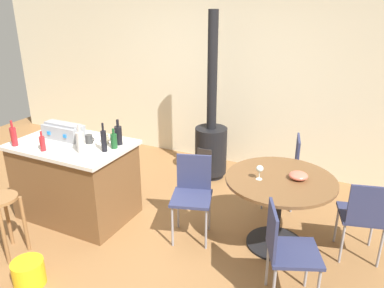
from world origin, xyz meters
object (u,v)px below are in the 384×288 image
wood_stove (211,140)px  dining_table (279,195)px  plastic_bucket (29,273)px  folding_chair_right (364,214)px  bottle_0 (114,141)px  cup_0 (105,138)px  cup_1 (89,139)px  serving_bowl (298,176)px  bottle_4 (80,142)px  kitchen_island (76,180)px  bottle_6 (79,139)px  wooden_stool (3,213)px  toolbox (64,131)px  folding_chair_far (192,191)px  bottle_5 (42,143)px  bottle_1 (104,140)px  wine_glass (260,169)px  bottle_3 (14,136)px  bottle_2 (118,135)px  folding_chair_left (286,248)px  folding_chair_near (286,165)px

wood_stove → dining_table: bearing=-43.7°
plastic_bucket → dining_table: bearing=40.1°
wood_stove → plastic_bucket: wood_stove is taller
folding_chair_right → bottle_0: 2.56m
cup_0 → cup_1: bearing=-152.5°
serving_bowl → bottle_4: bearing=-162.7°
kitchen_island → cup_0: cup_0 is taller
kitchen_island → bottle_6: bearing=-16.2°
wooden_stool → toolbox: 1.09m
folding_chair_far → cup_0: bearing=-176.9°
bottle_5 → kitchen_island: bearing=69.4°
wood_stove → bottle_1: wood_stove is taller
dining_table → wine_glass: 0.35m
bottle_0 → bottle_3: size_ratio=0.77×
folding_chair_far → bottle_6: (-1.20, -0.27, 0.46)m
dining_table → plastic_bucket: dining_table is taller
bottle_6 → bottle_2: bearing=37.8°
bottle_2 → plastic_bucket: bearing=-93.8°
folding_chair_left → wine_glass: bearing=124.0°
wood_stove → serving_bowl: 1.81m
bottle_3 → folding_chair_near: bearing=31.8°
folding_chair_left → cup_1: cup_1 is taller
bottle_1 → bottle_2: (0.01, 0.23, -0.01)m
bottle_3 → bottle_5: bottle_3 is taller
bottle_3 → serving_bowl: 2.97m
bottle_3 → bottle_4: 0.79m
folding_chair_left → wine_glass: 0.83m
bottle_3 → cup_1: bottle_3 is taller
toolbox → folding_chair_near: bearing=27.8°
bottle_5 → bottle_6: size_ratio=0.93×
dining_table → cup_0: cup_0 is taller
folding_chair_right → bottle_3: size_ratio=3.01×
toolbox → cup_0: size_ratio=4.27×
wood_stove → bottle_3: 2.47m
wood_stove → bottle_6: (-0.80, -1.66, 0.44)m
bottle_1 → bottle_2: size_ratio=1.10×
kitchen_island → bottle_6: bottle_6 is taller
wooden_stool → bottle_4: bottle_4 is taller
wood_stove → serving_bowl: wood_stove is taller
serving_bowl → plastic_bucket: 2.61m
bottle_0 → bottle_2: 0.11m
bottle_4 → serving_bowl: bottle_4 is taller
toolbox → bottle_4: bottle_4 is taller
wine_glass → cup_0: bearing=-174.9°
folding_chair_far → bottle_0: (-0.85, -0.13, 0.46)m
toolbox → wood_stove: bearing=53.2°
bottle_0 → bottle_4: bottle_4 is taller
cup_1 → folding_chair_left: bearing=-9.9°
folding_chair_right → bottle_6: bottle_6 is taller
wood_stove → folding_chair_right: bearing=-27.8°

